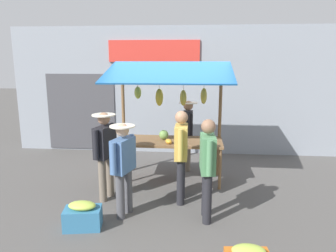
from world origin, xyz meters
The scene contains 9 objects.
ground_plane centered at (0.00, 0.00, 0.00)m, with size 40.00×40.00×0.00m, color #514F4C.
street_backdrop centered at (0.06, -2.20, 1.70)m, with size 9.00×0.30×3.40m.
market_stall centered at (0.00, -0.02, 1.54)m, with size 2.50×1.46×2.50m.
vendor_with_sunhat centered at (-0.36, -0.75, 0.95)m, with size 0.42×0.69×1.62m.
shopper_in_striped_shirt centered at (-0.75, 1.64, 0.96)m, with size 0.25×0.70×1.65m.
shopper_with_ponytail centered at (1.08, 1.01, 0.96)m, with size 0.42×0.68×1.62m.
shopper_in_grey_tee centered at (-0.30, 1.01, 0.97)m, with size 0.23×0.71×1.67m.
shopper_with_shopping_bag centered at (0.60, 1.63, 0.91)m, with size 0.40×0.65×1.56m.
produce_crate_side centered at (1.14, 2.10, 0.20)m, with size 0.61×0.43×0.43m.
Camera 1 is at (-0.58, 6.45, 2.56)m, focal length 34.16 mm.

